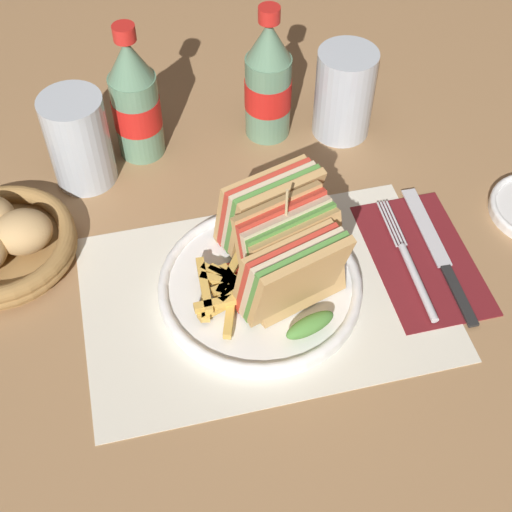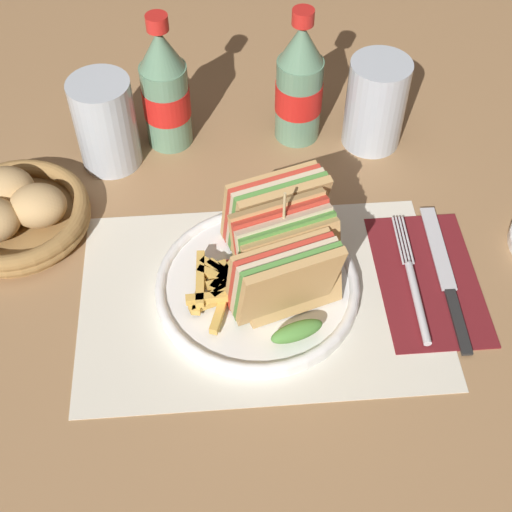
{
  "view_description": "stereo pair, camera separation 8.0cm",
  "coord_description": "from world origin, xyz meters",
  "views": [
    {
      "loc": [
        -0.11,
        -0.46,
        0.65
      ],
      "look_at": [
        0.01,
        0.03,
        0.04
      ],
      "focal_mm": 50.0,
      "sensor_mm": 36.0,
      "label": 1
    },
    {
      "loc": [
        -0.03,
        -0.47,
        0.65
      ],
      "look_at": [
        0.01,
        0.03,
        0.04
      ],
      "focal_mm": 50.0,
      "sensor_mm": 36.0,
      "label": 2
    }
  ],
  "objects": [
    {
      "name": "napkin",
      "position": [
        0.2,
        0.02,
        0.0
      ],
      "size": [
        0.11,
        0.2,
        0.0
      ],
      "color": "maroon",
      "rests_on": "ground_plane"
    },
    {
      "name": "glass_near",
      "position": [
        0.18,
        0.26,
        0.05
      ],
      "size": [
        0.08,
        0.08,
        0.12
      ],
      "color": "silver",
      "rests_on": "ground_plane"
    },
    {
      "name": "club_sandwich",
      "position": [
        0.03,
        0.02,
        0.07
      ],
      "size": [
        0.13,
        0.21,
        0.14
      ],
      "color": "tan",
      "rests_on": "plate_main"
    },
    {
      "name": "placemat",
      "position": [
        0.01,
        0.01,
        0.0
      ],
      "size": [
        0.41,
        0.27,
        0.0
      ],
      "color": "silver",
      "rests_on": "ground_plane"
    },
    {
      "name": "coke_bottle_far",
      "position": [
        0.08,
        0.28,
        0.08
      ],
      "size": [
        0.06,
        0.06,
        0.19
      ],
      "color": "slate",
      "rests_on": "ground_plane"
    },
    {
      "name": "fork",
      "position": [
        0.18,
        -0.0,
        0.01
      ],
      "size": [
        0.02,
        0.18,
        0.01
      ],
      "rotation": [
        0.0,
        0.0,
        -0.03
      ],
      "color": "silver",
      "rests_on": "napkin"
    },
    {
      "name": "ketchup_blob",
      "position": [
        -0.03,
        0.03,
        0.03
      ],
      "size": [
        0.03,
        0.03,
        0.01
      ],
      "color": "maroon",
      "rests_on": "plate_main"
    },
    {
      "name": "fries_pile",
      "position": [
        -0.03,
        0.0,
        0.03
      ],
      "size": [
        0.09,
        0.1,
        0.02
      ],
      "color": "gold",
      "rests_on": "plate_main"
    },
    {
      "name": "coke_bottle_near",
      "position": [
        -0.09,
        0.28,
        0.08
      ],
      "size": [
        0.06,
        0.06,
        0.19
      ],
      "color": "slate",
      "rests_on": "ground_plane"
    },
    {
      "name": "knife",
      "position": [
        0.22,
        0.01,
        0.01
      ],
      "size": [
        0.02,
        0.21,
        0.0
      ],
      "rotation": [
        0.0,
        0.0,
        -0.03
      ],
      "color": "black",
      "rests_on": "napkin"
    },
    {
      "name": "plate_main",
      "position": [
        0.01,
        0.01,
        0.01
      ],
      "size": [
        0.23,
        0.23,
        0.02
      ],
      "color": "white",
      "rests_on": "ground_plane"
    },
    {
      "name": "bread_basket",
      "position": [
        -0.28,
        0.14,
        0.02
      ],
      "size": [
        0.18,
        0.18,
        0.06
      ],
      "color": "olive",
      "rests_on": "ground_plane"
    },
    {
      "name": "ground_plane",
      "position": [
        0.0,
        0.0,
        0.0
      ],
      "size": [
        4.0,
        4.0,
        0.0
      ],
      "primitive_type": "plane",
      "color": "#9E754C"
    },
    {
      "name": "glass_far",
      "position": [
        -0.17,
        0.25,
        0.06
      ],
      "size": [
        0.08,
        0.08,
        0.12
      ],
      "color": "silver",
      "rests_on": "ground_plane"
    }
  ]
}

